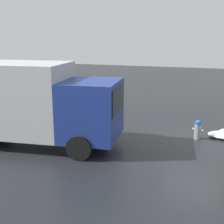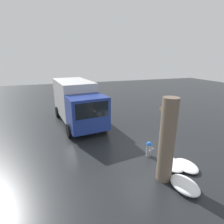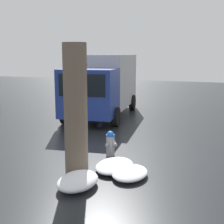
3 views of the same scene
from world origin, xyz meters
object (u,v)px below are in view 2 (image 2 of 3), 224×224
(fire_hydrant, at_px, (149,149))
(tree_trunk, at_px, (167,140))
(delivery_truck, at_px, (77,101))
(pedestrian, at_px, (96,120))

(fire_hydrant, relative_size, tree_trunk, 0.23)
(delivery_truck, bearing_deg, fire_hydrant, 106.68)
(fire_hydrant, bearing_deg, delivery_truck, 129.62)
(fire_hydrant, distance_m, tree_trunk, 2.28)
(delivery_truck, distance_m, pedestrian, 2.85)
(fire_hydrant, distance_m, pedestrian, 4.25)
(tree_trunk, bearing_deg, pedestrian, 16.09)
(tree_trunk, height_order, pedestrian, tree_trunk)
(tree_trunk, xyz_separation_m, delivery_truck, (8.14, 2.46, -0.06))
(fire_hydrant, bearing_deg, pedestrian, 133.09)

